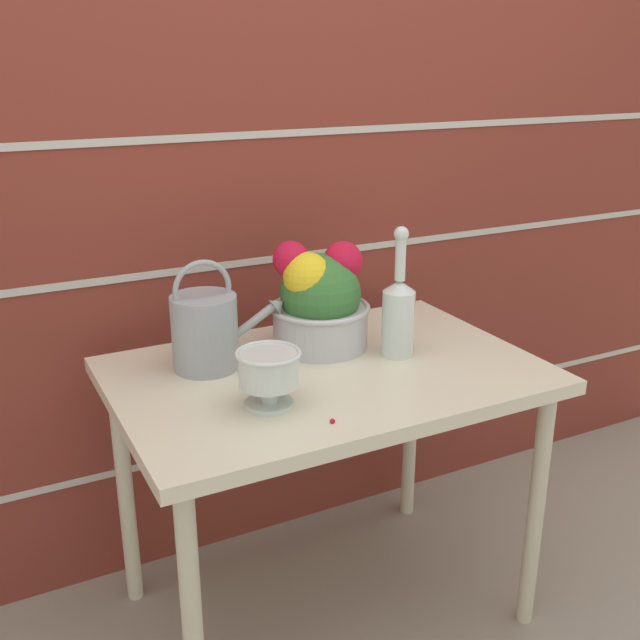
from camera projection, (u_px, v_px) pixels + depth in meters
The scene contains 8 objects.
ground_plane at pixel (326, 607), 2.14m from camera, with size 12.00×12.00×0.00m, color gray.
brick_wall at pixel (252, 197), 2.16m from camera, with size 3.60×0.08×2.20m.
patio_table at pixel (326, 397), 1.92m from camera, with size 1.06×0.71×0.74m.
watering_can at pixel (206, 329), 1.87m from camera, with size 0.31×0.17×0.28m.
crystal_pedestal_bowl at pixel (269, 372), 1.66m from camera, with size 0.15×0.15×0.13m.
flower_planter at pixel (319, 300), 1.99m from camera, with size 0.27×0.27×0.29m.
glass_decanter at pixel (398, 312), 1.94m from camera, with size 0.09×0.09×0.35m.
fallen_petal at pixel (332, 421), 1.61m from camera, with size 0.01×0.01×0.01m.
Camera 1 is at (-0.81, -1.54, 1.49)m, focal length 42.00 mm.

